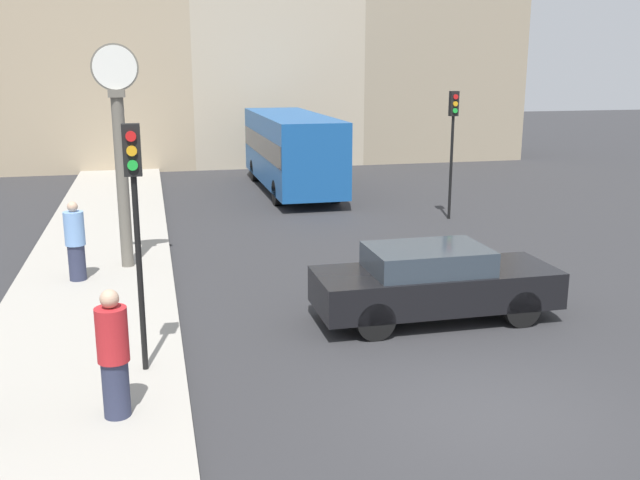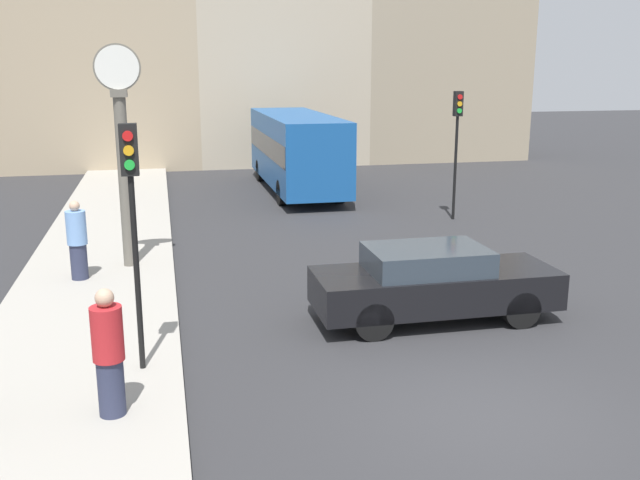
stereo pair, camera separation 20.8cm
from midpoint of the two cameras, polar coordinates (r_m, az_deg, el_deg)
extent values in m
plane|color=#2D2D30|center=(10.69, 13.76, -13.29)|extent=(120.00, 120.00, 0.00)
cube|color=#A39E93|center=(20.86, -16.28, 0.21)|extent=(3.45, 27.60, 0.15)
cube|color=tan|center=(36.06, -19.46, 15.79)|extent=(11.57, 5.00, 12.96)
cube|color=black|center=(13.87, 9.59, -3.78)|extent=(4.65, 1.70, 0.69)
cube|color=#2D3842|center=(13.64, 8.97, -1.53)|extent=(2.23, 1.53, 0.46)
cylinder|color=black|center=(15.17, 13.56, -3.59)|extent=(0.71, 0.22, 0.71)
cylinder|color=black|center=(13.93, 16.22, -5.35)|extent=(0.71, 0.22, 0.71)
cylinder|color=black|center=(14.17, 3.00, -4.45)|extent=(0.71, 0.22, 0.71)
cylinder|color=black|center=(12.83, 4.77, -6.48)|extent=(0.71, 0.22, 0.71)
cube|color=#195199|center=(27.66, -1.69, 7.33)|extent=(2.36, 8.87, 2.59)
cube|color=#1E232D|center=(27.64, -1.69, 7.69)|extent=(2.38, 8.69, 0.77)
cylinder|color=black|center=(30.69, -0.74, 5.72)|extent=(0.28, 0.90, 0.90)
cylinder|color=black|center=(30.33, -4.60, 5.58)|extent=(0.28, 0.90, 0.90)
cylinder|color=black|center=(25.39, 1.82, 3.99)|extent=(0.28, 0.90, 0.90)
cylinder|color=black|center=(24.97, -2.82, 3.81)|extent=(0.28, 0.90, 0.90)
cylinder|color=black|center=(11.22, -13.92, -2.71)|extent=(0.09, 0.09, 3.06)
cube|color=black|center=(10.84, -14.51, 7.02)|extent=(0.26, 0.20, 0.76)
cylinder|color=red|center=(10.70, -14.59, 8.05)|extent=(0.15, 0.04, 0.15)
cylinder|color=orange|center=(10.72, -14.53, 6.94)|extent=(0.15, 0.04, 0.15)
cylinder|color=green|center=(10.75, -14.46, 5.84)|extent=(0.15, 0.04, 0.15)
cylinder|color=black|center=(22.89, 11.02, 5.64)|extent=(0.09, 0.09, 3.25)
cube|color=black|center=(22.70, 11.26, 10.65)|extent=(0.26, 0.20, 0.76)
cylinder|color=red|center=(22.58, 11.41, 11.16)|extent=(0.15, 0.04, 0.15)
cylinder|color=orange|center=(22.59, 11.38, 10.63)|extent=(0.15, 0.04, 0.15)
cylinder|color=green|center=(22.60, 11.36, 10.10)|extent=(0.15, 0.04, 0.15)
cylinder|color=#666056|center=(17.14, -15.02, 4.39)|extent=(0.28, 0.28, 3.94)
cube|color=#666056|center=(16.94, -15.46, 11.25)|extent=(0.36, 0.36, 0.17)
cylinder|color=#666056|center=(16.93, -15.58, 13.16)|extent=(1.04, 0.04, 1.04)
cylinder|color=white|center=(16.93, -15.58, 13.16)|extent=(0.97, 0.06, 0.97)
cylinder|color=#2D334C|center=(10.24, -15.79, -11.25)|extent=(0.36, 0.36, 0.80)
cylinder|color=red|center=(9.94, -16.09, -7.20)|extent=(0.43, 0.43, 0.75)
sphere|color=tan|center=(9.77, -16.28, -4.46)|extent=(0.25, 0.25, 0.25)
cylinder|color=#2D334C|center=(16.67, -18.38, -1.64)|extent=(0.37, 0.37, 0.80)
cylinder|color=#729ED8|center=(16.49, -18.58, 0.95)|extent=(0.43, 0.43, 0.74)
sphere|color=tan|center=(16.39, -18.71, 2.60)|extent=(0.23, 0.23, 0.23)
camera|label=1|loc=(0.10, -89.59, 0.10)|focal=40.00mm
camera|label=2|loc=(0.10, 90.41, -0.10)|focal=40.00mm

